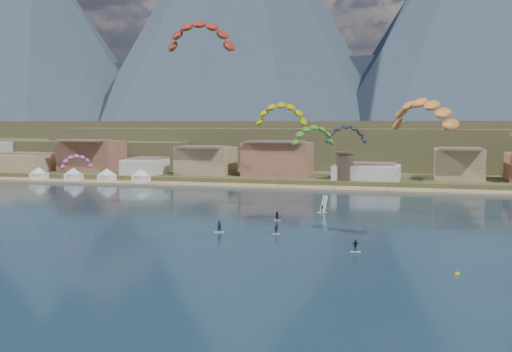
# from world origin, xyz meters

# --- Properties ---
(ground) EXTENTS (2400.00, 2400.00, 0.00)m
(ground) POSITION_xyz_m (0.00, 0.00, 0.00)
(ground) COLOR #0D202E
(ground) RESTS_ON ground
(beach) EXTENTS (2200.00, 12.00, 0.90)m
(beach) POSITION_xyz_m (0.00, 106.00, 0.25)
(beach) COLOR tan
(beach) RESTS_ON ground
(land) EXTENTS (2200.00, 900.00, 4.00)m
(land) POSITION_xyz_m (0.00, 560.00, 0.00)
(land) COLOR brown
(land) RESTS_ON ground
(foothills) EXTENTS (940.00, 210.00, 18.00)m
(foothills) POSITION_xyz_m (22.39, 232.47, 9.08)
(foothills) COLOR brown
(foothills) RESTS_ON ground
(mountain_ridge) EXTENTS (2060.00, 480.00, 400.00)m
(mountain_ridge) POSITION_xyz_m (-14.60, 823.65, 150.31)
(mountain_ridge) COLOR #303D51
(mountain_ridge) RESTS_ON ground
(town) EXTENTS (400.00, 24.00, 12.00)m
(town) POSITION_xyz_m (-40.00, 122.00, 8.00)
(town) COLOR silver
(town) RESTS_ON ground
(watchtower) EXTENTS (5.82, 5.82, 8.60)m
(watchtower) POSITION_xyz_m (5.00, 114.00, 6.37)
(watchtower) COLOR #47382D
(watchtower) RESTS_ON ground
(beach_tents) EXTENTS (43.40, 6.40, 5.00)m
(beach_tents) POSITION_xyz_m (-76.25, 106.00, 3.71)
(beach_tents) COLOR white
(beach_tents) RESTS_ON ground
(kitesurfer_red) EXTENTS (17.81, 21.50, 42.49)m
(kitesurfer_red) POSITION_xyz_m (-15.74, 47.28, 37.55)
(kitesurfer_red) COLOR silver
(kitesurfer_red) RESTS_ON ground
(kitesurfer_yellow) EXTENTS (12.07, 16.66, 25.86)m
(kitesurfer_yellow) POSITION_xyz_m (-1.86, 59.43, 21.84)
(kitesurfer_yellow) COLOR silver
(kitesurfer_yellow) RESTS_ON ground
(kitesurfer_orange) EXTENTS (16.38, 15.18, 25.52)m
(kitesurfer_orange) POSITION_xyz_m (28.01, 29.89, 21.34)
(kitesurfer_orange) COLOR silver
(kitesurfer_orange) RESTS_ON ground
(kitesurfer_green) EXTENTS (9.75, 13.38, 20.42)m
(kitesurfer_green) POSITION_xyz_m (8.37, 41.13, 17.38)
(kitesurfer_green) COLOR silver
(kitesurfer_green) RESTS_ON ground
(distant_kite_pink) EXTENTS (8.36, 7.50, 13.68)m
(distant_kite_pink) POSITION_xyz_m (-54.03, 62.49, 10.40)
(distant_kite_pink) COLOR #262626
(distant_kite_pink) RESTS_ON ground
(distant_kite_dark) EXTENTS (10.17, 6.66, 20.56)m
(distant_kite_dark) POSITION_xyz_m (11.37, 65.79, 17.53)
(distant_kite_dark) COLOR #262626
(distant_kite_dark) RESTS_ON ground
(windsurfer) EXTENTS (2.12, 2.29, 3.76)m
(windsurfer) POSITION_xyz_m (7.44, 59.14, 1.19)
(windsurfer) COLOR silver
(windsurfer) RESTS_ON ground
(buoy) EXTENTS (0.60, 0.60, 0.60)m
(buoy) POSITION_xyz_m (32.76, 9.41, 0.10)
(buoy) COLOR yellow
(buoy) RESTS_ON ground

